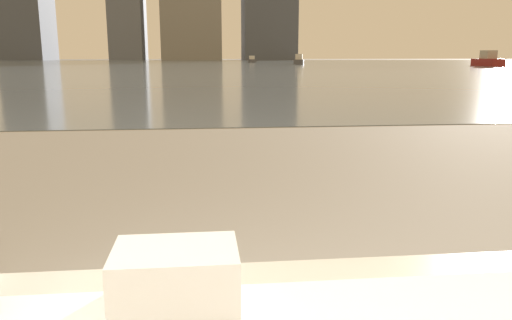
# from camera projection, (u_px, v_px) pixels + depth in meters

# --- Properties ---
(towel_stack) EXTENTS (0.26, 0.19, 0.12)m
(towel_stack) POSITION_uv_depth(u_px,v_px,m) (176.00, 275.00, 1.06)
(towel_stack) COLOR white
(towel_stack) RESTS_ON bathtub
(harbor_water) EXTENTS (180.00, 110.00, 0.01)m
(harbor_water) POSITION_uv_depth(u_px,v_px,m) (202.00, 64.00, 60.65)
(harbor_water) COLOR slate
(harbor_water) RESTS_ON ground_plane
(harbor_boat_2) EXTENTS (1.48, 4.08, 1.52)m
(harbor_boat_2) POSITION_uv_depth(u_px,v_px,m) (488.00, 61.00, 49.35)
(harbor_boat_2) COLOR maroon
(harbor_boat_2) RESTS_ON harbor_water
(harbor_boat_3) EXTENTS (1.83, 3.36, 1.20)m
(harbor_boat_3) POSITION_uv_depth(u_px,v_px,m) (299.00, 61.00, 59.12)
(harbor_boat_3) COLOR #4C4C51
(harbor_boat_3) RESTS_ON harbor_water
(harbor_boat_4) EXTENTS (1.08, 2.73, 1.01)m
(harbor_boat_4) POSITION_uv_depth(u_px,v_px,m) (252.00, 60.00, 73.80)
(harbor_boat_4) COLOR #4C4C51
(harbor_boat_4) RESTS_ON harbor_water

